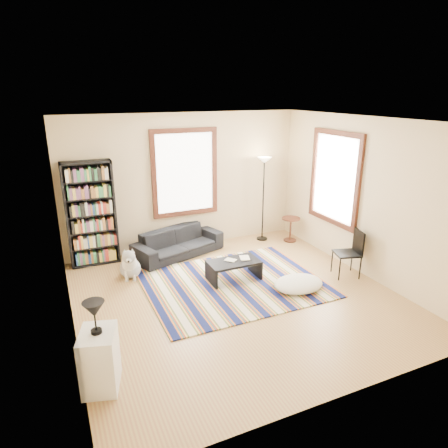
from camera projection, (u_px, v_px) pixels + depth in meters
name	position (u px, v px, depth m)	size (l,w,h in m)	color
floor	(236.00, 299.00, 6.55)	(5.00, 5.00, 0.10)	#A4884B
ceiling	(238.00, 117.00, 5.62)	(5.00, 5.00, 0.10)	white
wall_back	(184.00, 182.00, 8.29)	(5.00, 0.10, 2.80)	#D1B78D
wall_front	(351.00, 286.00, 3.88)	(5.00, 0.10, 2.80)	#D1B78D
wall_left	(58.00, 239.00, 5.10)	(0.10, 5.00, 2.80)	#D1B78D
wall_right	(367.00, 198.00, 7.07)	(0.10, 5.00, 2.80)	#D1B78D
window_back	(185.00, 173.00, 8.16)	(1.20, 0.06, 1.60)	white
window_right	(335.00, 178.00, 7.67)	(0.06, 1.20, 1.60)	white
rug	(233.00, 283.00, 6.95)	(2.99, 2.39, 0.02)	#0D1545
sofa	(178.00, 243.00, 8.10)	(0.72, 1.85, 0.54)	black
bookshelf	(91.00, 214.00, 7.48)	(0.90, 0.30, 2.00)	black
coffee_table	(234.00, 270.00, 7.06)	(0.90, 0.50, 0.36)	black
book_a	(229.00, 262.00, 6.96)	(0.19, 0.14, 0.02)	beige
book_b	(240.00, 258.00, 7.10)	(0.16, 0.22, 0.02)	beige
floor_cushion	(298.00, 284.00, 6.73)	(0.87, 0.65, 0.22)	silver
floor_lamp	(263.00, 200.00, 8.75)	(0.30, 0.30, 1.86)	black
side_table	(290.00, 229.00, 8.86)	(0.40, 0.40, 0.54)	#482212
folding_chair	(347.00, 253.00, 7.15)	(0.42, 0.40, 0.86)	black
white_cabinet	(100.00, 360.00, 4.46)	(0.38, 0.50, 0.70)	white
table_lamp	(95.00, 318.00, 4.28)	(0.24, 0.24, 0.38)	black
dog	(130.00, 262.00, 7.12)	(0.42, 0.58, 0.58)	#BABABA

